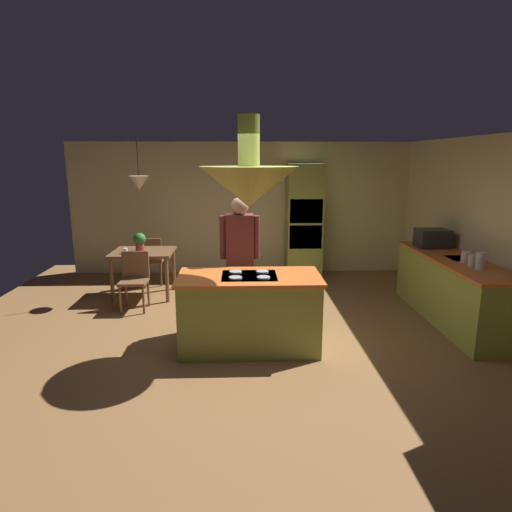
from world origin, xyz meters
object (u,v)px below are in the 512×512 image
at_px(dining_table, 143,258).
at_px(microwave_on_counter, 432,238).
at_px(kitchen_island, 249,312).
at_px(chair_facing_island, 135,276).
at_px(canister_flour, 481,261).
at_px(chair_by_back_wall, 152,258).
at_px(canister_tea, 465,257).
at_px(cup_on_table, 125,251).
at_px(oven_tower, 304,221).
at_px(canister_sugar, 473,261).
at_px(person_at_island, 240,254).
at_px(potted_plant_on_table, 140,241).

relative_size(dining_table, microwave_on_counter, 2.13).
relative_size(kitchen_island, microwave_on_counter, 3.65).
height_order(dining_table, chair_facing_island, chair_facing_island).
bearing_deg(canister_flour, chair_by_back_wall, 150.60).
distance_m(dining_table, chair_by_back_wall, 0.65).
bearing_deg(chair_facing_island, canister_tea, -11.60).
xyz_separation_m(dining_table, cup_on_table, (-0.23, -0.21, 0.16)).
relative_size(oven_tower, dining_table, 2.19).
height_order(dining_table, microwave_on_counter, microwave_on_counter).
xyz_separation_m(kitchen_island, microwave_on_counter, (2.84, 1.55, 0.59)).
distance_m(oven_tower, canister_sugar, 3.37).
height_order(dining_table, person_at_island, person_at_island).
height_order(oven_tower, potted_plant_on_table, oven_tower).
bearing_deg(person_at_island, dining_table, 138.52).
relative_size(chair_facing_island, cup_on_table, 9.67).
bearing_deg(chair_by_back_wall, person_at_island, 127.96).
bearing_deg(person_at_island, oven_tower, 64.65).
bearing_deg(kitchen_island, canister_tea, 10.66).
distance_m(chair_by_back_wall, canister_sugar, 5.15).
bearing_deg(canister_sugar, dining_table, 158.97).
relative_size(chair_by_back_wall, cup_on_table, 9.67).
bearing_deg(oven_tower, potted_plant_on_table, -158.15).
bearing_deg(potted_plant_on_table, dining_table, -3.67).
bearing_deg(potted_plant_on_table, oven_tower, 21.85).
xyz_separation_m(cup_on_table, canister_tea, (4.77, -1.36, 0.17)).
xyz_separation_m(chair_facing_island, chair_by_back_wall, (0.00, 1.27, 0.00)).
distance_m(chair_facing_island, potted_plant_on_table, 0.77).
bearing_deg(microwave_on_counter, canister_sugar, -90.00).
xyz_separation_m(chair_by_back_wall, canister_flour, (4.54, -2.56, 0.51)).
xyz_separation_m(dining_table, person_at_island, (1.59, -1.41, 0.37)).
bearing_deg(kitchen_island, potted_plant_on_table, 129.68).
relative_size(oven_tower, canister_sugar, 15.08).
height_order(oven_tower, canister_flour, oven_tower).
height_order(dining_table, canister_sugar, canister_sugar).
xyz_separation_m(person_at_island, potted_plant_on_table, (-1.64, 1.41, -0.09)).
distance_m(person_at_island, chair_by_back_wall, 2.64).
height_order(chair_facing_island, chair_by_back_wall, same).
bearing_deg(canister_flour, canister_sugar, 90.00).
bearing_deg(microwave_on_counter, cup_on_table, 175.88).
height_order(oven_tower, person_at_island, oven_tower).
relative_size(dining_table, canister_sugar, 6.90).
bearing_deg(microwave_on_counter, person_at_island, -163.78).
distance_m(canister_flour, microwave_on_counter, 1.38).
bearing_deg(canister_flour, chair_facing_island, 164.11).
bearing_deg(canister_flour, canister_tea, 90.00).
distance_m(chair_by_back_wall, canister_tea, 5.07).
distance_m(dining_table, potted_plant_on_table, 0.28).
bearing_deg(chair_by_back_wall, canister_sugar, 152.35).
bearing_deg(cup_on_table, microwave_on_counter, -4.12).
distance_m(kitchen_island, canister_sugar, 2.91).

